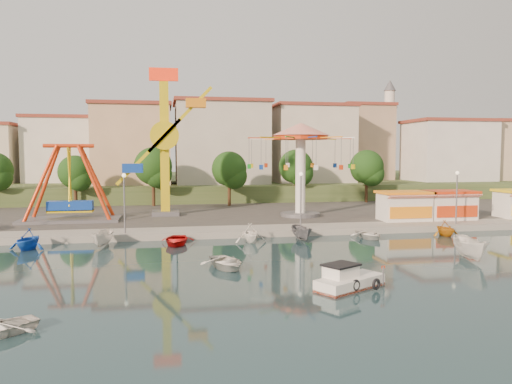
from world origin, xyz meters
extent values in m
plane|color=#132C34|center=(0.00, 0.00, 0.00)|extent=(200.00, 200.00, 0.00)
cube|color=#9E998E|center=(0.00, 62.00, 0.30)|extent=(200.00, 100.00, 0.60)
cube|color=#4C4944|center=(0.00, 30.00, 0.60)|extent=(90.00, 28.00, 0.01)
cube|color=#384C26|center=(0.00, 67.00, 1.50)|extent=(200.00, 60.00, 3.00)
cube|color=#59595E|center=(-14.18, 22.24, 0.75)|extent=(10.00, 5.00, 0.30)
cube|color=#123BA5|center=(-14.18, 22.24, 2.20)|extent=(4.50, 1.40, 1.00)
cylinder|color=red|center=(-14.18, 22.24, 8.40)|extent=(5.00, 0.40, 0.40)
cube|color=#59595E|center=(-4.46, 25.40, 0.85)|extent=(3.00, 3.00, 0.50)
cube|color=yellow|center=(-4.46, 25.40, 8.10)|extent=(1.00, 1.00, 15.00)
cube|color=red|center=(-4.46, 25.40, 16.40)|extent=(3.20, 0.50, 1.40)
cylinder|color=yellow|center=(-4.46, 24.60, 9.60)|extent=(3.20, 0.50, 3.20)
cube|color=yellow|center=(-2.72, 24.40, 11.40)|extent=(7.21, 0.35, 7.43)
cube|color=orange|center=(-0.98, 24.40, 13.19)|extent=(2.20, 1.20, 1.00)
cylinder|color=#59595E|center=(10.38, 21.77, 0.80)|extent=(4.40, 4.40, 0.40)
cylinder|color=white|center=(10.38, 21.77, 5.10)|extent=(1.10, 1.10, 9.00)
cylinder|color=red|center=(10.38, 21.77, 9.40)|extent=(6.00, 6.00, 0.50)
cone|color=red|center=(10.38, 21.77, 10.30)|extent=(6.40, 6.40, 1.40)
cube|color=white|center=(20.19, 16.50, 2.00)|extent=(5.00, 3.00, 2.80)
cube|color=orange|center=(20.19, 16.50, 3.55)|extent=(5.40, 3.40, 0.25)
cube|color=red|center=(20.19, 14.80, 3.20)|extent=(5.00, 0.77, 0.43)
cube|color=white|center=(25.36, 16.50, 2.00)|extent=(5.00, 3.00, 2.80)
cube|color=red|center=(25.36, 16.50, 3.55)|extent=(5.40, 3.40, 0.25)
cube|color=red|center=(25.36, 14.80, 3.20)|extent=(5.00, 0.77, 0.43)
cylinder|color=#59595E|center=(-8.00, 13.00, 3.10)|extent=(0.14, 0.14, 5.00)
cylinder|color=#59595E|center=(8.00, 13.00, 3.10)|extent=(0.14, 0.14, 5.00)
cylinder|color=#59595E|center=(24.00, 13.00, 3.10)|extent=(0.14, 0.14, 5.00)
cylinder|color=#382314|center=(-16.00, 36.24, 2.30)|extent=(0.44, 0.44, 3.40)
sphere|color=black|center=(-16.00, 36.24, 5.22)|extent=(4.35, 4.35, 4.35)
cylinder|color=#382314|center=(-6.00, 35.81, 2.56)|extent=(0.44, 0.44, 3.92)
sphere|color=black|center=(-6.00, 35.81, 5.94)|extent=(5.02, 5.02, 5.02)
cylinder|color=#382314|center=(4.00, 34.36, 2.43)|extent=(0.44, 0.44, 3.66)
sphere|color=black|center=(4.00, 34.36, 5.58)|extent=(4.68, 4.68, 4.68)
cylinder|color=#382314|center=(14.00, 37.35, 2.50)|extent=(0.44, 0.44, 3.80)
sphere|color=black|center=(14.00, 37.35, 5.77)|extent=(4.86, 4.86, 4.86)
cylinder|color=#382314|center=(24.00, 35.54, 2.49)|extent=(0.44, 0.44, 3.77)
sphere|color=black|center=(24.00, 35.54, 5.73)|extent=(4.83, 4.83, 4.83)
cube|color=silver|center=(-21.33, 51.38, 7.32)|extent=(12.33, 9.01, 8.63)
cube|color=tan|center=(-8.19, 51.96, 8.62)|extent=(11.95, 9.28, 11.23)
cube|color=beige|center=(5.60, 48.80, 7.60)|extent=(12.59, 10.50, 9.20)
cube|color=beige|center=(19.07, 52.20, 7.62)|extent=(10.75, 9.23, 9.24)
cube|color=tan|center=(32.37, 50.33, 8.61)|extent=(12.77, 10.96, 11.21)
cube|color=silver|center=(44.15, 48.77, 9.18)|extent=(8.23, 8.98, 12.36)
cube|color=beige|center=(56.03, 53.70, 7.38)|extent=(11.59, 10.93, 8.76)
cylinder|color=silver|center=(36.00, 54.00, 11.00)|extent=(1.80, 1.80, 16.00)
cylinder|color=#59595E|center=(36.00, 54.00, 16.00)|extent=(2.80, 2.80, 0.30)
cone|color=#59595E|center=(36.00, 54.00, 20.00)|extent=(2.20, 2.20, 2.00)
cube|color=white|center=(5.73, -5.62, 0.26)|extent=(4.58, 3.59, 0.78)
cube|color=red|center=(5.73, -5.62, 0.07)|extent=(4.58, 3.59, 0.14)
cube|color=white|center=(5.21, -5.53, 0.91)|extent=(2.15, 1.99, 0.78)
cube|color=black|center=(5.21, -5.53, 1.34)|extent=(2.39, 2.23, 0.10)
torus|color=black|center=(5.73, -6.49, 0.39)|extent=(0.66, 0.48, 0.66)
torus|color=black|center=(6.95, -6.44, 0.39)|extent=(0.66, 0.48, 0.66)
imported|color=silver|center=(-0.54, 0.55, 0.40)|extent=(3.67, 4.43, 0.80)
imported|color=white|center=(16.99, 0.03, 0.84)|extent=(2.44, 4.58, 1.68)
imported|color=blue|center=(-15.22, 9.80, 0.85)|extent=(3.58, 3.88, 1.70)
imported|color=silver|center=(-9.50, 9.80, 0.70)|extent=(1.97, 3.80, 1.40)
imported|color=#B90E0F|center=(-3.62, 9.80, 0.40)|extent=(3.29, 4.24, 0.81)
imported|color=white|center=(2.66, 9.80, 0.82)|extent=(2.96, 3.34, 1.63)
imported|color=slate|center=(7.23, 9.80, 0.68)|extent=(1.53, 3.58, 1.35)
imported|color=white|center=(13.48, 9.80, 0.37)|extent=(2.86, 3.77, 0.73)
imported|color=#CA7611|center=(20.92, 9.80, 0.75)|extent=(2.53, 2.91, 1.49)
camera|label=1|loc=(-4.47, -31.87, 7.58)|focal=35.00mm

